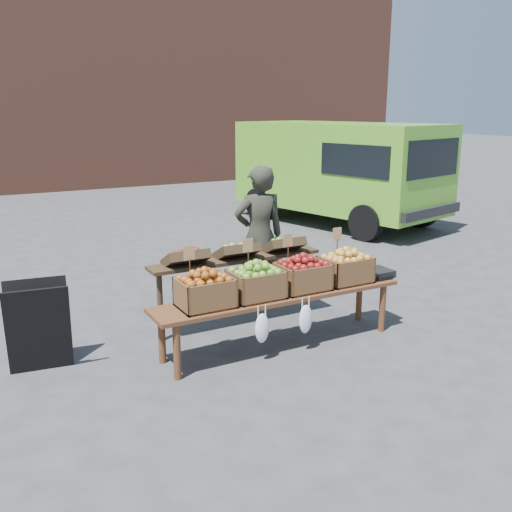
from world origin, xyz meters
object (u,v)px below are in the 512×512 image
crate_russet_pears (256,284)px  crate_red_apples (303,277)px  crate_green_apples (345,269)px  chalkboard_sign (38,326)px  weighing_scale (375,273)px  display_bench (279,320)px  vendor (259,236)px  delivery_van (338,174)px  back_table (237,282)px  crate_golden_apples (205,293)px

crate_russet_pears → crate_red_apples: 0.55m
crate_russet_pears → crate_green_apples: same height
chalkboard_sign → weighing_scale: (3.50, -0.61, 0.18)m
crate_russet_pears → crate_red_apples: bearing=0.0°
display_bench → weighing_scale: size_ratio=7.94×
chalkboard_sign → display_bench: bearing=-7.7°
vendor → chalkboard_sign: 2.85m
delivery_van → crate_red_apples: bearing=-143.4°
display_bench → back_table: bearing=99.8°
back_table → crate_golden_apples: (-0.70, -0.72, 0.19)m
delivery_van → crate_green_apples: size_ratio=9.35×
vendor → crate_red_apples: (-0.21, -1.30, -0.16)m
chalkboard_sign → back_table: bearing=10.4°
crate_red_apples → weighing_scale: bearing=0.0°
weighing_scale → crate_golden_apples: bearing=180.0°
delivery_van → display_bench: (-4.46, -4.99, -0.76)m
weighing_scale → chalkboard_sign: bearing=170.1°
delivery_van → weighing_scale: (-3.21, -4.99, -0.44)m
crate_green_apples → crate_golden_apples: bearing=180.0°
vendor → crate_green_apples: vendor is taller
crate_golden_apples → crate_russet_pears: same height
chalkboard_sign → weighing_scale: size_ratio=2.54×
crate_russet_pears → crate_red_apples: (0.55, 0.00, 0.00)m
display_bench → crate_russet_pears: (-0.28, 0.00, 0.42)m
delivery_van → weighing_scale: delivery_van is taller
crate_russet_pears → delivery_van: bearing=46.5°
crate_golden_apples → crate_russet_pears: (0.55, 0.00, 0.00)m
crate_golden_apples → crate_green_apples: 1.65m
crate_russet_pears → weighing_scale: size_ratio=1.47×
vendor → crate_red_apples: vendor is taller
crate_red_apples → weighing_scale: 0.98m
vendor → chalkboard_sign: bearing=24.5°
crate_green_apples → display_bench: bearing=180.0°
display_bench → crate_green_apples: crate_green_apples is taller
chalkboard_sign → crate_golden_apples: chalkboard_sign is taller
vendor → crate_russet_pears: 1.51m
crate_russet_pears → crate_red_apples: size_ratio=1.00×
back_table → crate_green_apples: 1.21m
crate_golden_apples → crate_green_apples: bearing=0.0°
vendor → crate_golden_apples: vendor is taller
display_bench → crate_golden_apples: crate_golden_apples is taller
delivery_van → display_bench: bearing=-145.2°
display_bench → crate_red_apples: (0.27, 0.00, 0.42)m
vendor → crate_green_apples: 1.35m
crate_red_apples → crate_russet_pears: bearing=180.0°
crate_red_apples → back_table: bearing=119.0°
vendor → crate_golden_apples: bearing=55.1°
chalkboard_sign → crate_red_apples: size_ratio=1.73×
delivery_van → chalkboard_sign: (-6.71, -4.38, -0.62)m
delivery_van → chalkboard_sign: size_ratio=5.42×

